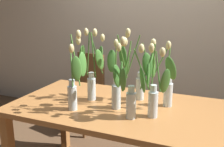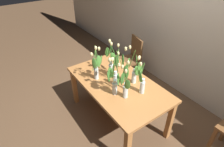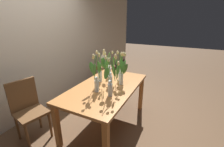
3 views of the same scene
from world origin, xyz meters
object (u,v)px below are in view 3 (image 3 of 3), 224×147
Objects in this scene: tulip_vase_2 at (108,75)px; tulip_vase_3 at (110,69)px; tulip_vase_0 at (96,77)px; dining_chair at (28,107)px; side_table at (105,71)px; tulip_vase_1 at (100,72)px; tulip_vase_5 at (111,81)px; tulip_vase_4 at (121,70)px; dining_table at (106,91)px; table_lamp at (104,56)px; tulip_vase_6 at (121,72)px; pillar_candle at (105,67)px.

tulip_vase_2 is 0.37m from tulip_vase_3.
tulip_vase_0 is 0.25m from tulip_vase_2.
side_table is at bearing -2.65° from dining_chair.
tulip_vase_1 is 0.25m from tulip_vase_2.
tulip_vase_5 is (-0.25, -0.18, 0.02)m from tulip_vase_2.
tulip_vase_1 is 1.02× the size of side_table.
tulip_vase_2 is 0.30m from tulip_vase_4.
table_lamp reaches higher than dining_table.
dining_table is at bearing 123.97° from tulip_vase_2.
tulip_vase_6 is 1.56m from pillar_candle.
tulip_vase_4 reaches higher than dining_table.
table_lamp is at bearing 30.37° from dining_table.
tulip_vase_5 reaches higher than table_lamp.
dining_table is at bearing 159.02° from tulip_vase_4.
tulip_vase_0 is at bearing 168.08° from dining_table.
tulip_vase_3 is 1.38m from side_table.
side_table is at bearing 30.96° from tulip_vase_2.
tulip_vase_1 reaches higher than tulip_vase_6.
tulip_vase_5 is 0.63× the size of dining_chair.
side_table is at bearing -72.59° from table_lamp.
tulip_vase_5 is at bearing -138.11° from dining_table.
tulip_vase_2 is 1.16× the size of tulip_vase_3.
tulip_vase_3 reaches higher than side_table.
tulip_vase_5 is (-0.59, -0.33, 0.04)m from tulip_vase_3.
tulip_vase_6 is at bearing -47.91° from dining_table.
table_lamp reaches higher than pillar_candle.
tulip_vase_0 is at bearing 148.84° from tulip_vase_6.
pillar_candle is at bearing 25.38° from tulip_vase_1.
tulip_vase_4 is 1.41m from pillar_candle.
tulip_vase_4 is at bearing -17.33° from tulip_vase_0.
tulip_vase_3 is 0.95× the size of tulip_vase_4.
side_table is (1.08, 0.70, -0.49)m from tulip_vase_3.
tulip_vase_4 is (-0.05, -0.24, 0.02)m from tulip_vase_3.
tulip_vase_6 is (0.15, -0.16, 0.03)m from tulip_vase_2.
dining_table is 2.91× the size of side_table.
tulip_vase_6 is 1.63m from table_lamp.
tulip_vase_4 is 1.55m from dining_chair.
tulip_vase_1 is 1.53m from side_table.
tulip_vase_0 is 1.76m from pillar_candle.
dining_table is 2.85× the size of tulip_vase_1.
dining_table is 3.16× the size of tulip_vase_3.
dining_table is 1.67m from table_lamp.
tulip_vase_3 is 0.36m from tulip_vase_6.
tulip_vase_1 is 1.23m from dining_chair.
tulip_vase_1 reaches higher than side_table.
side_table is 7.33× the size of pillar_candle.
tulip_vase_1 is 0.38m from tulip_vase_6.
side_table is 0.42m from table_lamp.
pillar_candle is at bearing 32.81° from tulip_vase_3.
tulip_vase_2 is at bearing 133.48° from tulip_vase_6.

